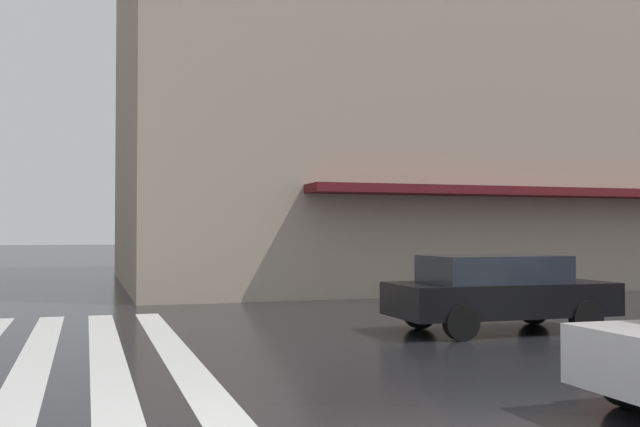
% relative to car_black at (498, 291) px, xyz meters
% --- Properties ---
extents(zebra_crossing, '(13.00, 4.50, 0.01)m').
position_rel_car_black_xyz_m(zebra_crossing, '(-1.50, 7.97, -0.75)').
color(zebra_crossing, silver).
rests_on(zebra_crossing, ground_plane).
extents(haussmann_block_corner, '(16.29, 29.05, 21.90)m').
position_rel_car_black_xyz_m(haussmann_block_corner, '(14.54, -8.45, 9.96)').
color(haussmann_block_corner, tan).
rests_on(haussmann_block_corner, ground_plane).
extents(car_black, '(1.85, 4.10, 1.41)m').
position_rel_car_black_xyz_m(car_black, '(0.00, 0.00, 0.00)').
color(car_black, black).
rests_on(car_black, ground_plane).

